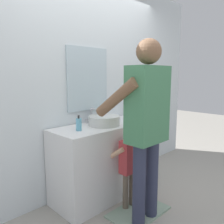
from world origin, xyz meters
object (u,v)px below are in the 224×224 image
soap_bottle (79,124)px  child_toddler (128,161)px  toothbrush_cup (127,116)px  adult_parent (146,116)px

soap_bottle → child_toddler: 0.66m
toothbrush_cup → child_toddler: (-0.40, -0.39, -0.39)m
soap_bottle → child_toddler: soap_bottle is taller
child_toddler → adult_parent: 0.59m
toothbrush_cup → soap_bottle: toothbrush_cup is taller
toothbrush_cup → soap_bottle: 0.77m
toothbrush_cup → adult_parent: bearing=-125.3°
toothbrush_cup → child_toddler: 0.68m
toothbrush_cup → child_toddler: toothbrush_cup is taller
adult_parent → soap_bottle: bearing=116.8°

